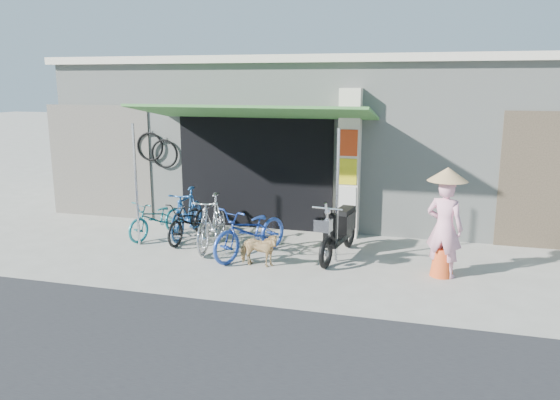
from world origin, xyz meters
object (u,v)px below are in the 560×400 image
(moped, at_px, (339,231))
(bike_teal, at_px, (157,219))
(bike_black, at_px, (189,221))
(street_dog, at_px, (258,250))
(bike_silver, at_px, (212,222))
(bike_navy, at_px, (251,231))
(bike_blue, at_px, (187,213))
(nun, at_px, (445,223))

(moped, bearing_deg, bike_teal, -174.88)
(bike_black, bearing_deg, street_dog, -27.34)
(bike_silver, distance_m, bike_navy, 0.94)
(bike_blue, bearing_deg, bike_black, -61.41)
(bike_teal, xyz_separation_m, bike_blue, (0.56, 0.23, 0.10))
(bike_silver, height_order, bike_navy, bike_silver)
(bike_black, bearing_deg, bike_teal, -177.43)
(bike_silver, distance_m, nun, 4.26)
(street_dog, bearing_deg, moped, -52.96)
(street_dog, height_order, moped, moped)
(bike_navy, bearing_deg, bike_teal, -172.01)
(bike_teal, bearing_deg, moped, 13.36)
(bike_navy, relative_size, nun, 1.01)
(bike_teal, bearing_deg, nun, 8.84)
(bike_teal, bearing_deg, bike_black, 15.00)
(bike_blue, xyz_separation_m, bike_navy, (1.69, -0.91, -0.02))
(bike_teal, height_order, bike_blue, bike_blue)
(bike_blue, xyz_separation_m, bike_silver, (0.80, -0.61, 0.02))
(bike_teal, relative_size, bike_navy, 0.82)
(bike_blue, height_order, moped, moped)
(bike_teal, bearing_deg, street_dog, -7.51)
(bike_teal, height_order, moped, moped)
(street_dog, distance_m, moped, 1.56)
(nun, bearing_deg, street_dog, 25.75)
(bike_blue, relative_size, moped, 0.88)
(bike_teal, distance_m, bike_navy, 2.35)
(bike_silver, bearing_deg, nun, -10.20)
(bike_navy, bearing_deg, moped, 41.05)
(bike_silver, relative_size, street_dog, 2.38)
(bike_navy, xyz_separation_m, nun, (3.33, -0.12, 0.41))
(bike_silver, xyz_separation_m, moped, (2.42, 0.14, -0.03))
(bike_blue, bearing_deg, bike_navy, -31.58)
(street_dog, bearing_deg, bike_black, 58.65)
(bike_navy, bearing_deg, bike_black, -178.42)
(bike_blue, distance_m, street_dog, 2.43)
(bike_teal, relative_size, bike_blue, 0.91)
(bike_blue, relative_size, nun, 0.91)
(bike_blue, distance_m, nun, 5.14)
(bike_navy, distance_m, moped, 1.60)
(bike_blue, distance_m, moped, 3.26)
(bike_black, relative_size, nun, 0.86)
(bike_black, bearing_deg, nun, -4.49)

